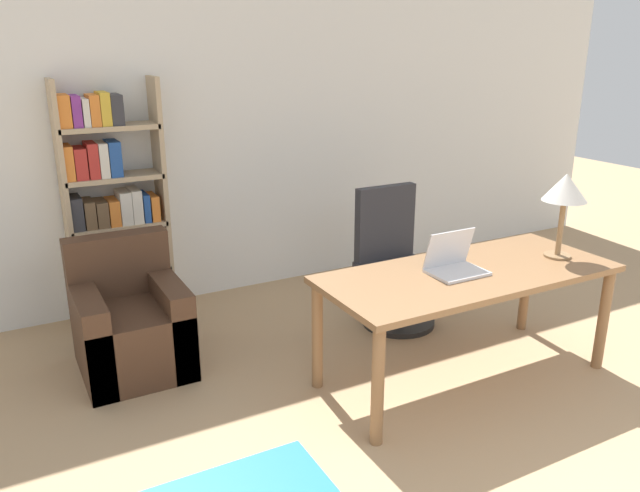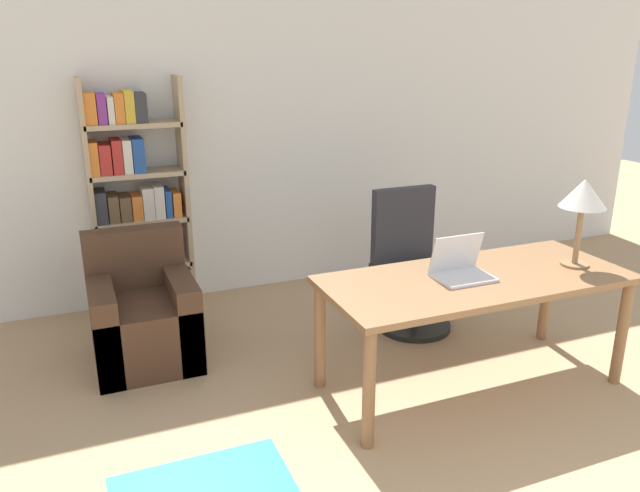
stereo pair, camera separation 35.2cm
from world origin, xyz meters
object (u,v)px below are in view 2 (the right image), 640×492
table_lamp (583,197)px  office_chair (411,268)px  laptop (461,268)px  armchair (143,318)px  bookshelf (133,206)px  desk (475,290)px

table_lamp → office_chair: bearing=120.4°
laptop → armchair: laptop is taller
bookshelf → armchair: bearing=-95.3°
armchair → bookshelf: bookshelf is taller
office_chair → bookshelf: size_ratio=0.57×
table_lamp → desk: bearing=174.4°
armchair → laptop: bearing=-32.3°
desk → bookshelf: bookshelf is taller
desk → office_chair: (0.11, 0.94, -0.19)m
table_lamp → armchair: (-2.55, 1.21, -0.88)m
laptop → table_lamp: bearing=-6.8°
laptop → office_chair: bearing=77.3°
office_chair → bookshelf: (-1.88, 1.05, 0.41)m
laptop → desk: bearing=-14.8°
laptop → office_chair: 0.99m
table_lamp → bookshelf: size_ratio=0.30×
office_chair → armchair: (-1.96, 0.20, -0.16)m
laptop → table_lamp: size_ratio=0.61×
laptop → armchair: 2.14m
armchair → desk: bearing=-31.5°
laptop → table_lamp: (0.80, -0.10, 0.39)m
laptop → bookshelf: (-1.68, 1.97, 0.08)m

